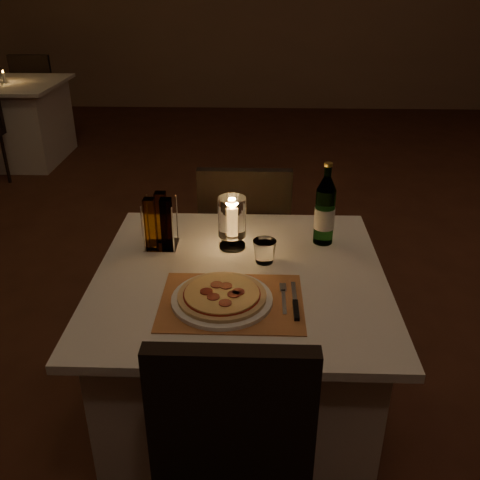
{
  "coord_description": "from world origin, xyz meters",
  "views": [
    {
      "loc": [
        -0.11,
        -2.24,
        1.68
      ],
      "look_at": [
        -0.17,
        -0.63,
        0.86
      ],
      "focal_mm": 40.0,
      "sensor_mm": 36.0,
      "label": 1
    }
  ],
  "objects_px": {
    "main_table": "(240,357)",
    "hurricane_candle": "(232,219)",
    "water_bottle": "(325,211)",
    "plate": "(222,299)",
    "pizza": "(222,295)",
    "neighbor_table_left": "(12,122)",
    "chair_far": "(245,232)",
    "tumbler": "(264,251)"
  },
  "relations": [
    {
      "from": "main_table",
      "to": "hurricane_candle",
      "type": "relative_size",
      "value": 4.99
    },
    {
      "from": "water_bottle",
      "to": "hurricane_candle",
      "type": "xyz_separation_m",
      "value": [
        -0.35,
        -0.05,
        -0.01
      ]
    },
    {
      "from": "chair_far",
      "to": "neighbor_table_left",
      "type": "bearing_deg",
      "value": 130.57
    },
    {
      "from": "tumbler",
      "to": "hurricane_candle",
      "type": "bearing_deg",
      "value": 137.68
    },
    {
      "from": "chair_far",
      "to": "tumbler",
      "type": "xyz_separation_m",
      "value": [
        0.09,
        -0.63,
        0.23
      ]
    },
    {
      "from": "water_bottle",
      "to": "hurricane_candle",
      "type": "height_order",
      "value": "water_bottle"
    },
    {
      "from": "plate",
      "to": "pizza",
      "type": "distance_m",
      "value": 0.02
    },
    {
      "from": "pizza",
      "to": "water_bottle",
      "type": "bearing_deg",
      "value": 50.02
    },
    {
      "from": "plate",
      "to": "pizza",
      "type": "height_order",
      "value": "pizza"
    },
    {
      "from": "tumbler",
      "to": "main_table",
      "type": "bearing_deg",
      "value": -134.42
    },
    {
      "from": "chair_far",
      "to": "pizza",
      "type": "height_order",
      "value": "chair_far"
    },
    {
      "from": "pizza",
      "to": "tumbler",
      "type": "distance_m",
      "value": 0.3
    },
    {
      "from": "tumbler",
      "to": "water_bottle",
      "type": "bearing_deg",
      "value": 35.87
    },
    {
      "from": "neighbor_table_left",
      "to": "main_table",
      "type": "bearing_deg",
      "value": -55.95
    },
    {
      "from": "plate",
      "to": "water_bottle",
      "type": "relative_size",
      "value": 1.0
    },
    {
      "from": "chair_far",
      "to": "plate",
      "type": "bearing_deg",
      "value": -93.2
    },
    {
      "from": "plate",
      "to": "chair_far",
      "type": "bearing_deg",
      "value": 86.8
    },
    {
      "from": "neighbor_table_left",
      "to": "plate",
      "type": "bearing_deg",
      "value": -57.89
    },
    {
      "from": "pizza",
      "to": "chair_far",
      "type": "bearing_deg",
      "value": 86.81
    },
    {
      "from": "tumbler",
      "to": "hurricane_candle",
      "type": "distance_m",
      "value": 0.18
    },
    {
      "from": "main_table",
      "to": "tumbler",
      "type": "distance_m",
      "value": 0.43
    },
    {
      "from": "main_table",
      "to": "chair_far",
      "type": "bearing_deg",
      "value": 90.0
    },
    {
      "from": "pizza",
      "to": "hurricane_candle",
      "type": "bearing_deg",
      "value": 87.77
    },
    {
      "from": "pizza",
      "to": "neighbor_table_left",
      "type": "height_order",
      "value": "pizza"
    },
    {
      "from": "plate",
      "to": "tumbler",
      "type": "height_order",
      "value": "tumbler"
    },
    {
      "from": "water_bottle",
      "to": "main_table",
      "type": "bearing_deg",
      "value": -141.18
    },
    {
      "from": "water_bottle",
      "to": "neighbor_table_left",
      "type": "relative_size",
      "value": 0.32
    },
    {
      "from": "main_table",
      "to": "water_bottle",
      "type": "distance_m",
      "value": 0.64
    },
    {
      "from": "water_bottle",
      "to": "pizza",
      "type": "bearing_deg",
      "value": -129.98
    },
    {
      "from": "main_table",
      "to": "hurricane_candle",
      "type": "distance_m",
      "value": 0.52
    },
    {
      "from": "water_bottle",
      "to": "tumbler",
      "type": "bearing_deg",
      "value": -144.13
    },
    {
      "from": "plate",
      "to": "pizza",
      "type": "relative_size",
      "value": 1.14
    },
    {
      "from": "water_bottle",
      "to": "hurricane_candle",
      "type": "distance_m",
      "value": 0.35
    },
    {
      "from": "main_table",
      "to": "chair_far",
      "type": "height_order",
      "value": "chair_far"
    },
    {
      "from": "water_bottle",
      "to": "chair_far",
      "type": "bearing_deg",
      "value": 123.77
    },
    {
      "from": "neighbor_table_left",
      "to": "hurricane_candle",
      "type": "bearing_deg",
      "value": -54.77
    },
    {
      "from": "main_table",
      "to": "plate",
      "type": "distance_m",
      "value": 0.42
    },
    {
      "from": "water_bottle",
      "to": "hurricane_candle",
      "type": "bearing_deg",
      "value": -171.22
    },
    {
      "from": "plate",
      "to": "water_bottle",
      "type": "height_order",
      "value": "water_bottle"
    },
    {
      "from": "pizza",
      "to": "tumbler",
      "type": "height_order",
      "value": "tumbler"
    },
    {
      "from": "chair_far",
      "to": "water_bottle",
      "type": "distance_m",
      "value": 0.64
    },
    {
      "from": "neighbor_table_left",
      "to": "chair_far",
      "type": "bearing_deg",
      "value": -49.43
    }
  ]
}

